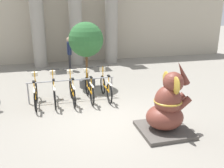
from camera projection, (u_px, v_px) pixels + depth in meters
ground_plane at (110, 120)px, 7.39m from camera, size 60.00×60.00×0.00m
building_facade at (73, 10)px, 14.42m from camera, size 20.00×0.20×6.00m
column_left at (37, 18)px, 13.12m from camera, size 0.90×0.90×5.16m
column_middle at (76, 17)px, 13.61m from camera, size 0.90×0.90×5.16m
column_right at (111, 17)px, 14.10m from camera, size 0.90×0.90×5.16m
bike_rack at (71, 85)px, 8.79m from camera, size 3.05×0.05×0.77m
bicycle_0 at (36, 93)px, 8.41m from camera, size 0.48×1.75×1.10m
bicycle_1 at (54, 91)px, 8.60m from camera, size 0.48×1.75×1.10m
bicycle_2 at (72, 90)px, 8.70m from camera, size 0.48×1.75×1.10m
bicycle_3 at (89, 88)px, 8.89m from camera, size 0.48×1.75×1.10m
bicycle_4 at (106, 87)px, 9.06m from camera, size 0.48×1.75×1.10m
elephant_statue at (167, 109)px, 6.55m from camera, size 1.31×1.31×1.95m
person_pedestrian at (69, 51)px, 12.76m from camera, size 0.23×0.47×1.72m
potted_tree at (86, 42)px, 9.84m from camera, size 1.37×1.37×2.66m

